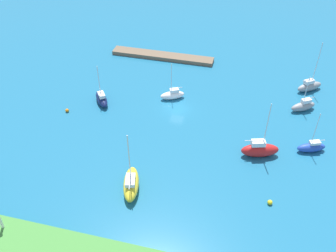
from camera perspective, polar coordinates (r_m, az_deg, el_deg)
The scene contains 11 objects.
water at distance 71.62m, azimuth 1.37°, elevation 2.57°, with size 160.00×160.00×0.00m, color #1E668C.
pier_dock at distance 87.74m, azimuth -0.82°, elevation 10.46°, with size 23.16×2.97×0.85m, color brown.
sailboat_gray_far_north at distance 75.08m, azimuth 19.63°, elevation 2.86°, with size 5.01×3.95×7.32m.
sailboat_blue_far_south at distance 66.46m, azimuth 20.71°, elevation -2.96°, with size 5.00×3.11×7.73m.
sailboat_white_along_channel at distance 73.83m, azimuth 0.69°, elevation 4.71°, with size 4.96×3.61×7.78m.
sailboat_navy_off_beacon at distance 73.74m, azimuth -9.94°, elevation 4.09°, with size 4.60×5.41×7.90m.
sailboat_yellow_west_end at distance 56.39m, azimuth -5.55°, elevation -8.61°, with size 3.79×6.95×10.24m.
sailboat_red_by_breakwater at distance 62.87m, azimuth 13.60°, elevation -3.44°, with size 6.42×3.67×10.38m.
sailboat_gray_east_end at distance 81.11m, azimuth 20.44°, elevation 5.63°, with size 5.43×4.46×10.48m.
mooring_buoy_orange at distance 73.14m, azimuth -14.90°, elevation 2.27°, with size 0.67×0.67×0.67m, color orange.
mooring_buoy_yellow at distance 56.87m, azimuth 15.05°, elevation -10.99°, with size 0.72×0.72×0.72m, color yellow.
Camera 1 is at (-12.16, 55.96, 43.02)m, focal length 40.64 mm.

